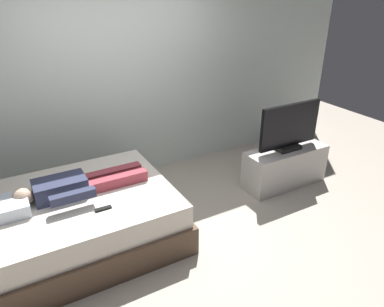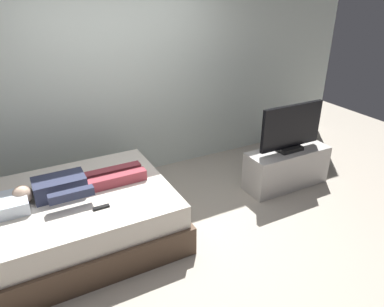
{
  "view_description": "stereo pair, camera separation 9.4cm",
  "coord_description": "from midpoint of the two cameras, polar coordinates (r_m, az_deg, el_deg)",
  "views": [
    {
      "loc": [
        -1.32,
        -2.64,
        2.39
      ],
      "look_at": [
        0.43,
        0.46,
        0.69
      ],
      "focal_mm": 33.49,
      "sensor_mm": 36.0,
      "label": 1
    },
    {
      "loc": [
        -1.23,
        -2.69,
        2.39
      ],
      "look_at": [
        0.43,
        0.46,
        0.69
      ],
      "focal_mm": 33.49,
      "sensor_mm": 36.0,
      "label": 2
    }
  ],
  "objects": [
    {
      "name": "ground_plane",
      "position": [
        3.8,
        -3.09,
        -13.5
      ],
      "size": [
        10.0,
        10.0,
        0.0
      ],
      "primitive_type": "plane",
      "color": "#ADA393"
    },
    {
      "name": "back_wall",
      "position": [
        4.71,
        -8.15,
        13.15
      ],
      "size": [
        6.4,
        0.1,
        2.8
      ],
      "primitive_type": "cube",
      "color": "silver",
      "rests_on": "ground"
    },
    {
      "name": "bed",
      "position": [
        3.8,
        -18.41,
        -10.02
      ],
      "size": [
        1.91,
        1.5,
        0.54
      ],
      "color": "brown",
      "rests_on": "ground"
    },
    {
      "name": "person",
      "position": [
        3.66,
        -18.9,
        -4.92
      ],
      "size": [
        1.26,
        0.46,
        0.18
      ],
      "color": "#2D334C",
      "rests_on": "bed"
    },
    {
      "name": "remote",
      "position": [
        3.38,
        -14.75,
        -8.5
      ],
      "size": [
        0.15,
        0.04,
        0.02
      ],
      "primitive_type": "cube",
      "color": "black",
      "rests_on": "bed"
    },
    {
      "name": "tv_stand",
      "position": [
        4.76,
        13.99,
        -2.03
      ],
      "size": [
        1.1,
        0.4,
        0.5
      ],
      "primitive_type": "cube",
      "color": "#B7B2AD",
      "rests_on": "ground"
    },
    {
      "name": "tv",
      "position": [
        4.54,
        14.7,
        3.97
      ],
      "size": [
        0.88,
        0.2,
        0.59
      ],
      "color": "black",
      "rests_on": "tv_stand"
    }
  ]
}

